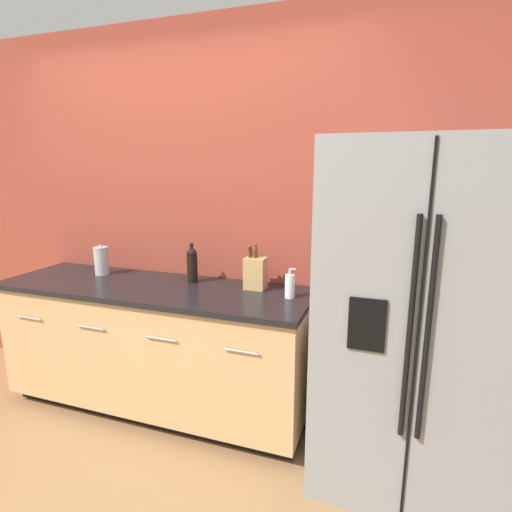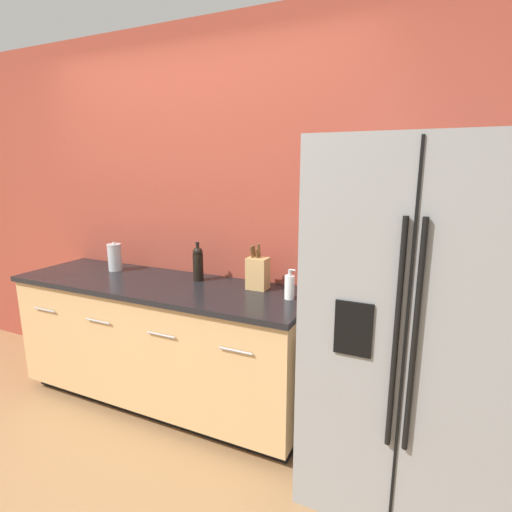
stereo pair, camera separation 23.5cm
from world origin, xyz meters
name	(u,v)px [view 1 (the left image)]	position (x,y,z in m)	size (l,w,h in m)	color
wall_back	(189,218)	(0.00, 1.39, 1.30)	(10.00, 0.05, 2.60)	#993D2D
counter_unit	(157,346)	(-0.10, 1.05, 0.45)	(2.11, 0.64, 0.90)	black
refrigerator	(413,318)	(1.50, 0.97, 0.90)	(0.93, 0.80, 1.79)	gray
knife_block	(255,273)	(0.56, 1.19, 1.00)	(0.13, 0.10, 0.29)	tan
wine_bottle	(192,264)	(0.11, 1.19, 1.02)	(0.07, 0.07, 0.27)	black
soap_dispenser	(290,286)	(0.82, 1.09, 0.97)	(0.06, 0.06, 0.18)	white
steel_canister	(101,261)	(-0.60, 1.16, 1.00)	(0.10, 0.10, 0.22)	#B7B7BA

